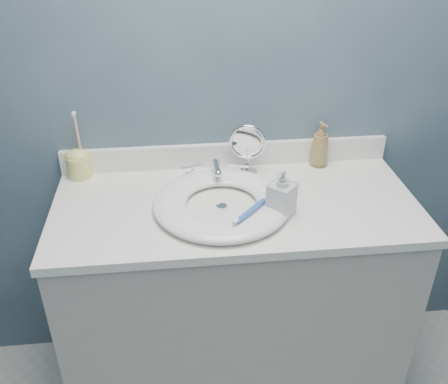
{
  "coord_description": "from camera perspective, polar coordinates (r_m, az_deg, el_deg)",
  "views": [
    {
      "loc": [
        -0.19,
        -0.43,
        1.77
      ],
      "look_at": [
        -0.04,
        0.94,
        0.94
      ],
      "focal_mm": 40.0,
      "sensor_mm": 36.0,
      "label": 1
    }
  ],
  "objects": [
    {
      "name": "vanity_cabinet",
      "position": [
        1.95,
        1.17,
        -12.5
      ],
      "size": [
        1.2,
        0.55,
        0.85
      ],
      "primitive_type": "cube",
      "color": "#B3ADA3",
      "rests_on": "ground"
    },
    {
      "name": "toothbrush_holder",
      "position": [
        1.87,
        -16.28,
        3.29
      ],
      "size": [
        0.09,
        0.09,
        0.25
      ],
      "rotation": [
        0.0,
        0.0,
        -0.02
      ],
      "color": "#DFDD6F",
      "rests_on": "countertop"
    },
    {
      "name": "makeup_mirror",
      "position": [
        1.79,
        2.7,
        5.1
      ],
      "size": [
        0.13,
        0.07,
        0.19
      ],
      "rotation": [
        0.0,
        0.0,
        -0.2
      ],
      "color": "silver",
      "rests_on": "countertop"
    },
    {
      "name": "drain",
      "position": [
        1.64,
        -0.27,
        -1.69
      ],
      "size": [
        0.04,
        0.04,
        0.01
      ],
      "primitive_type": "cylinder",
      "color": "silver",
      "rests_on": "countertop"
    },
    {
      "name": "countertop",
      "position": [
        1.68,
        1.32,
        -1.58
      ],
      "size": [
        1.22,
        0.57,
        0.03
      ],
      "primitive_type": "cube",
      "color": "white",
      "rests_on": "vanity_cabinet"
    },
    {
      "name": "toothbrush_lying",
      "position": [
        1.54,
        2.97,
        -2.29
      ],
      "size": [
        0.13,
        0.14,
        0.02
      ],
      "rotation": [
        0.0,
        0.0,
        0.83
      ],
      "color": "#3154B0",
      "rests_on": "basin"
    },
    {
      "name": "soap_bottle_clear",
      "position": [
        1.57,
        6.63,
        -0.05
      ],
      "size": [
        0.11,
        0.11,
        0.17
      ],
      "primitive_type": "imported",
      "rotation": [
        0.0,
        0.0,
        -0.74
      ],
      "color": "silver",
      "rests_on": "countertop"
    },
    {
      "name": "back_wall",
      "position": [
        1.78,
        0.29,
        12.38
      ],
      "size": [
        2.2,
        0.02,
        2.4
      ],
      "primitive_type": "cube",
      "color": "#415361",
      "rests_on": "ground"
    },
    {
      "name": "soap_bottle_amber",
      "position": [
        1.89,
        10.93,
        5.37
      ],
      "size": [
        0.08,
        0.08,
        0.17
      ],
      "primitive_type": "imported",
      "rotation": [
        0.0,
        0.0,
        0.3
      ],
      "color": "olive",
      "rests_on": "countertop"
    },
    {
      "name": "faucet",
      "position": [
        1.8,
        -0.93,
        2.34
      ],
      "size": [
        0.25,
        0.13,
        0.07
      ],
      "color": "silver",
      "rests_on": "countertop"
    },
    {
      "name": "backsplash",
      "position": [
        1.88,
        0.31,
        4.29
      ],
      "size": [
        1.22,
        0.02,
        0.09
      ],
      "primitive_type": "cube",
      "color": "white",
      "rests_on": "countertop"
    },
    {
      "name": "basin",
      "position": [
        1.63,
        -0.27,
        -1.25
      ],
      "size": [
        0.45,
        0.45,
        0.04
      ],
      "primitive_type": null,
      "color": "white",
      "rests_on": "countertop"
    }
  ]
}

